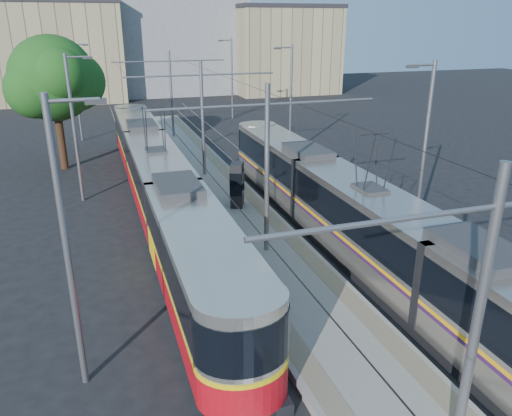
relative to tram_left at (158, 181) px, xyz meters
name	(u,v)px	position (x,y,z in m)	size (l,w,h in m)	color
ground	(357,371)	(3.60, -14.85, -1.70)	(160.00, 160.00, 0.00)	black
platform	(216,190)	(3.60, 2.15, -1.55)	(4.00, 50.00, 0.30)	gray
tactile_strip_left	(192,190)	(2.15, 2.15, -1.40)	(0.70, 50.00, 0.01)	gray
tactile_strip_right	(239,185)	(5.05, 2.15, -1.40)	(0.70, 50.00, 0.01)	gray
rails	(216,192)	(3.60, 2.15, -1.69)	(8.71, 70.00, 0.03)	gray
tram_left	(158,181)	(0.00, 0.00, 0.00)	(2.43, 32.31, 5.50)	black
tram_right	(367,223)	(7.20, -8.89, 0.15)	(2.43, 30.26, 5.50)	black
catenary	(227,126)	(3.60, -0.69, 2.82)	(9.20, 70.00, 7.00)	slate
street_lamps	(199,111)	(3.60, 6.15, 2.48)	(15.18, 38.22, 8.00)	slate
shelter	(237,184)	(3.94, -1.23, -0.18)	(1.02, 1.23, 2.34)	black
tree	(59,80)	(-4.70, 10.65, 4.25)	(6.06, 5.60, 8.81)	#382314
building_left	(55,51)	(-6.40, 45.15, 4.35)	(16.32, 12.24, 12.09)	tan
building_centre	(176,36)	(9.60, 49.15, 5.93)	(18.36, 14.28, 15.26)	gray
building_right	(283,49)	(23.60, 43.15, 4.17)	(14.28, 10.20, 11.72)	tan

